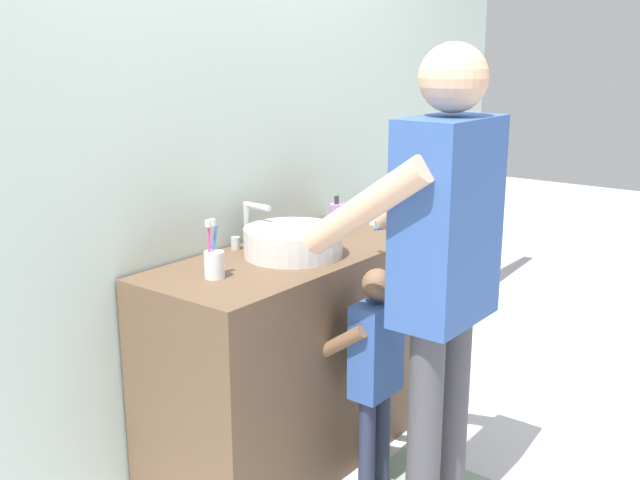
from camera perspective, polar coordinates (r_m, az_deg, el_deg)
back_wall at (r=3.02m, az=-7.15°, el=8.65°), size 4.40×0.08×2.70m
vanity_cabinet at (r=3.04m, az=-2.26°, el=-9.05°), size 1.23×0.54×0.87m
sink_basin at (r=2.87m, az=-2.05°, el=-0.10°), size 0.38×0.38×0.11m
faucet at (r=3.01m, az=-5.40°, el=1.03°), size 0.18×0.14×0.18m
toothbrush_cup at (r=2.62m, az=-8.07°, el=-1.73°), size 0.07×0.07×0.21m
soap_bottle at (r=3.21m, az=1.26°, el=1.67°), size 0.06×0.06×0.17m
child_toddler at (r=2.79m, az=4.15°, el=-9.26°), size 0.27×0.27×0.89m
adult_parent at (r=2.48m, az=9.23°, el=-0.88°), size 0.52×0.55×1.67m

